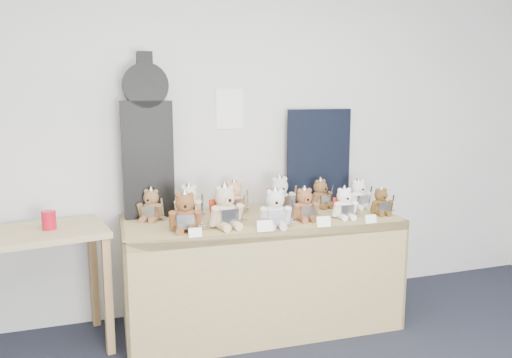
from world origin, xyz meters
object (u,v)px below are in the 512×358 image
object	(u,v)px
red_cup	(49,220)
teddy_front_end	(381,202)
teddy_front_right	(305,206)
teddy_back_end	(358,195)
teddy_back_centre_left	(234,198)
teddy_back_right	(321,195)
teddy_front_left	(225,208)
teddy_back_centre_right	(280,196)
guitar_case	(147,138)
teddy_front_far_left	(185,213)
display_table	(263,243)
teddy_back_far_left	(151,206)
teddy_back_left	(189,203)
side_table	(25,252)
teddy_front_far_right	(344,204)
teddy_front_centre	(275,210)

from	to	relation	value
red_cup	teddy_front_end	distance (m)	2.25
teddy_front_right	teddy_back_end	bearing A→B (deg)	22.54
teddy_back_centre_left	teddy_back_right	xyz separation A→B (m)	(0.68, -0.03, -0.01)
teddy_front_left	teddy_back_centre_right	xyz separation A→B (m)	(0.49, 0.30, -0.01)
teddy_front_right	teddy_back_centre_right	distance (m)	0.29
teddy_back_centre_right	teddy_back_right	bearing A→B (deg)	3.97
teddy_front_end	red_cup	bearing A→B (deg)	179.07
teddy_front_right	teddy_back_centre_left	world-z (taller)	teddy_back_centre_left
guitar_case	teddy_front_far_left	size ratio (longest dim) A/B	3.99
display_table	guitar_case	xyz separation A→B (m)	(-0.73, 0.34, 0.73)
teddy_back_centre_left	teddy_back_far_left	xyz separation A→B (m)	(-0.60, -0.02, -0.01)
teddy_back_left	teddy_back_far_left	distance (m)	0.26
side_table	teddy_back_right	xyz separation A→B (m)	(2.08, 0.11, 0.21)
teddy_front_end	teddy_back_centre_left	xyz separation A→B (m)	(-0.99, 0.38, 0.02)
teddy_front_far_right	teddy_back_centre_right	size ratio (longest dim) A/B	0.82
teddy_front_right	teddy_back_right	bearing A→B (deg)	50.01
teddy_back_far_left	teddy_front_far_left	bearing A→B (deg)	-35.80
teddy_front_right	teddy_back_left	xyz separation A→B (m)	(-0.75, 0.31, 0.01)
teddy_front_end	teddy_back_centre_left	distance (m)	1.06
red_cup	teddy_front_right	distance (m)	1.67
guitar_case	red_cup	bearing A→B (deg)	-163.85
teddy_front_centre	guitar_case	bearing A→B (deg)	155.68
side_table	teddy_front_right	world-z (taller)	teddy_front_right
teddy_back_right	teddy_front_far_right	bearing A→B (deg)	-107.97
teddy_back_end	teddy_front_end	bearing A→B (deg)	-85.26
side_table	teddy_back_left	world-z (taller)	teddy_back_left
teddy_front_far_right	teddy_back_end	bearing A→B (deg)	48.50
teddy_front_far_right	teddy_back_centre_right	xyz separation A→B (m)	(-0.36, 0.32, 0.02)
teddy_front_right	teddy_front_end	distance (m)	0.59
teddy_front_centre	teddy_back_left	bearing A→B (deg)	151.26
teddy_front_far_right	teddy_back_left	xyz separation A→B (m)	(-1.03, 0.34, 0.01)
guitar_case	teddy_back_end	distance (m)	1.63
teddy_back_left	teddy_back_centre_right	world-z (taller)	teddy_back_centre_right
teddy_back_centre_right	teddy_back_right	distance (m)	0.36
teddy_front_right	teddy_front_far_left	bearing A→B (deg)	-177.85
teddy_front_far_left	teddy_back_centre_left	distance (m)	0.57
teddy_front_right	teddy_front_far_right	bearing A→B (deg)	-6.70
teddy_front_left	teddy_back_centre_right	distance (m)	0.58
teddy_front_right	teddy_back_centre_left	xyz separation A→B (m)	(-0.40, 0.35, 0.01)
side_table	teddy_back_right	world-z (taller)	teddy_back_right
side_table	teddy_front_right	size ratio (longest dim) A/B	4.13
teddy_back_end	teddy_front_centre	bearing A→B (deg)	-163.26
teddy_back_right	teddy_back_end	distance (m)	0.29
teddy_front_end	teddy_back_right	size ratio (longest dim) A/B	0.89
teddy_front_centre	teddy_back_far_left	xyz separation A→B (m)	(-0.74, 0.44, -0.02)
guitar_case	red_cup	distance (m)	0.83
teddy_front_far_right	teddy_back_far_left	world-z (taller)	teddy_back_far_left
teddy_front_left	teddy_back_centre_left	xyz separation A→B (m)	(0.17, 0.37, -0.02)
red_cup	teddy_back_end	world-z (taller)	teddy_back_end
red_cup	teddy_back_end	xyz separation A→B (m)	(2.19, -0.02, 0.03)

